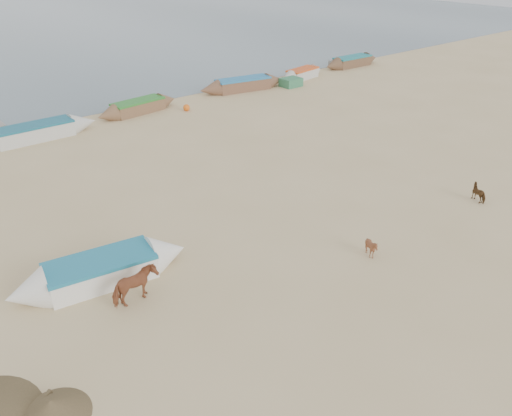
{
  "coord_description": "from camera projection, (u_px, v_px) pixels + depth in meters",
  "views": [
    {
      "loc": [
        -10.48,
        -8.95,
        9.96
      ],
      "look_at": [
        0.0,
        4.0,
        1.0
      ],
      "focal_mm": 35.0,
      "sensor_mm": 36.0,
      "label": 1
    }
  ],
  "objects": [
    {
      "name": "ground",
      "position": [
        331.0,
        278.0,
        16.65
      ],
      "size": [
        140.0,
        140.0,
        0.0
      ],
      "primitive_type": "plane",
      "color": "tan",
      "rests_on": "ground"
    },
    {
      "name": "beach_clutter",
      "position": [
        159.0,
        106.0,
        32.98
      ],
      "size": [
        44.92,
        4.46,
        0.64
      ],
      "color": "#2F6933",
      "rests_on": "ground"
    },
    {
      "name": "calf_front",
      "position": [
        371.0,
        248.0,
        17.63
      ],
      "size": [
        0.86,
        0.82,
        0.75
      ],
      "primitive_type": "imported",
      "rotation": [
        0.0,
        0.0,
        -1.19
      ],
      "color": "brown",
      "rests_on": "ground"
    },
    {
      "name": "cow_adult",
      "position": [
        135.0,
        286.0,
        15.29
      ],
      "size": [
        1.48,
        0.77,
        1.21
      ],
      "primitive_type": "imported",
      "rotation": [
        0.0,
        0.0,
        1.66
      ],
      "color": "brown",
      "rests_on": "ground"
    },
    {
      "name": "calf_right",
      "position": [
        480.0,
        193.0,
        21.48
      ],
      "size": [
        0.72,
        0.81,
        0.74
      ],
      "primitive_type": "imported",
      "rotation": [
        0.0,
        0.0,
        1.71
      ],
      "color": "#53351A",
      "rests_on": "ground"
    },
    {
      "name": "near_canoe",
      "position": [
        101.0,
        270.0,
        16.31
      ],
      "size": [
        6.0,
        2.32,
        0.87
      ],
      "primitive_type": null,
      "rotation": [
        0.0,
        0.0,
        -0.15
      ],
      "color": "white",
      "rests_on": "ground"
    },
    {
      "name": "waterline_canoes",
      "position": [
        141.0,
        106.0,
        32.53
      ],
      "size": [
        49.14,
        3.19,
        0.93
      ],
      "color": "beige",
      "rests_on": "ground"
    }
  ]
}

